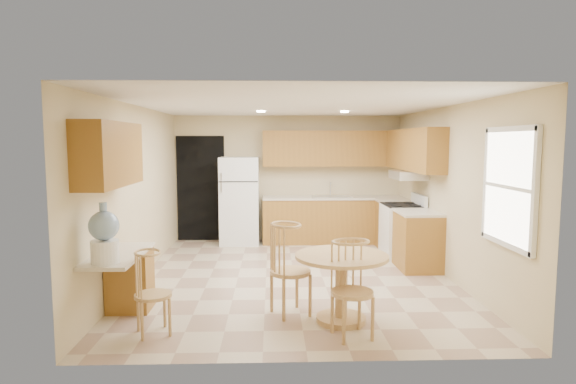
{
  "coord_description": "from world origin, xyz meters",
  "views": [
    {
      "loc": [
        -0.32,
        -6.91,
        1.99
      ],
      "look_at": [
        -0.08,
        0.3,
        1.23
      ],
      "focal_mm": 30.0,
      "sensor_mm": 36.0,
      "label": 1
    }
  ],
  "objects_px": {
    "stove": "(403,230)",
    "water_crock": "(104,236)",
    "dining_table": "(341,278)",
    "refrigerator": "(240,201)",
    "chair_table_a": "(291,262)",
    "chair_desk": "(151,287)",
    "chair_table_b": "(354,283)"
  },
  "relations": [
    {
      "from": "chair_table_a",
      "to": "water_crock",
      "type": "relative_size",
      "value": 1.71
    },
    {
      "from": "dining_table",
      "to": "water_crock",
      "type": "bearing_deg",
      "value": -171.96
    },
    {
      "from": "chair_table_b",
      "to": "water_crock",
      "type": "bearing_deg",
      "value": -18.48
    },
    {
      "from": "refrigerator",
      "to": "chair_table_b",
      "type": "height_order",
      "value": "refrigerator"
    },
    {
      "from": "refrigerator",
      "to": "chair_table_a",
      "type": "relative_size",
      "value": 1.61
    },
    {
      "from": "dining_table",
      "to": "chair_table_b",
      "type": "bearing_deg",
      "value": -84.48
    },
    {
      "from": "stove",
      "to": "water_crock",
      "type": "bearing_deg",
      "value": -139.94
    },
    {
      "from": "dining_table",
      "to": "chair_desk",
      "type": "distance_m",
      "value": 2.02
    },
    {
      "from": "chair_desk",
      "to": "water_crock",
      "type": "relative_size",
      "value": 1.4
    },
    {
      "from": "chair_table_a",
      "to": "chair_desk",
      "type": "distance_m",
      "value": 1.53
    },
    {
      "from": "dining_table",
      "to": "chair_table_b",
      "type": "distance_m",
      "value": 0.53
    },
    {
      "from": "stove",
      "to": "chair_desk",
      "type": "xyz_separation_m",
      "value": [
        -3.47,
        -3.31,
        0.06
      ]
    },
    {
      "from": "stove",
      "to": "chair_table_a",
      "type": "xyz_separation_m",
      "value": [
        -2.04,
        -2.81,
        0.17
      ]
    },
    {
      "from": "refrigerator",
      "to": "dining_table",
      "type": "xyz_separation_m",
      "value": [
        1.39,
        -4.18,
        -0.35
      ]
    },
    {
      "from": "chair_table_b",
      "to": "water_crock",
      "type": "distance_m",
      "value": 2.54
    },
    {
      "from": "chair_desk",
      "to": "dining_table",
      "type": "bearing_deg",
      "value": 77.05
    },
    {
      "from": "refrigerator",
      "to": "stove",
      "type": "xyz_separation_m",
      "value": [
        2.88,
        -1.22,
        -0.38
      ]
    },
    {
      "from": "dining_table",
      "to": "chair_table_a",
      "type": "height_order",
      "value": "chair_table_a"
    },
    {
      "from": "stove",
      "to": "water_crock",
      "type": "xyz_separation_m",
      "value": [
        -3.92,
        -3.3,
        0.58
      ]
    },
    {
      "from": "refrigerator",
      "to": "stove",
      "type": "bearing_deg",
      "value": -22.99
    },
    {
      "from": "chair_table_b",
      "to": "chair_table_a",
      "type": "bearing_deg",
      "value": -62.53
    },
    {
      "from": "chair_table_b",
      "to": "water_crock",
      "type": "xyz_separation_m",
      "value": [
        -2.49,
        0.17,
        0.45
      ]
    },
    {
      "from": "dining_table",
      "to": "water_crock",
      "type": "height_order",
      "value": "water_crock"
    },
    {
      "from": "stove",
      "to": "water_crock",
      "type": "relative_size",
      "value": 1.77
    },
    {
      "from": "refrigerator",
      "to": "dining_table",
      "type": "relative_size",
      "value": 1.65
    },
    {
      "from": "refrigerator",
      "to": "stove",
      "type": "height_order",
      "value": "refrigerator"
    },
    {
      "from": "stove",
      "to": "water_crock",
      "type": "distance_m",
      "value": 5.16
    },
    {
      "from": "dining_table",
      "to": "refrigerator",
      "type": "bearing_deg",
      "value": 108.4
    },
    {
      "from": "chair_desk",
      "to": "water_crock",
      "type": "bearing_deg",
      "value": -114.73
    },
    {
      "from": "stove",
      "to": "refrigerator",
      "type": "bearing_deg",
      "value": 157.01
    },
    {
      "from": "refrigerator",
      "to": "chair_table_a",
      "type": "distance_m",
      "value": 4.12
    },
    {
      "from": "chair_desk",
      "to": "refrigerator",
      "type": "bearing_deg",
      "value": 149.33
    }
  ]
}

